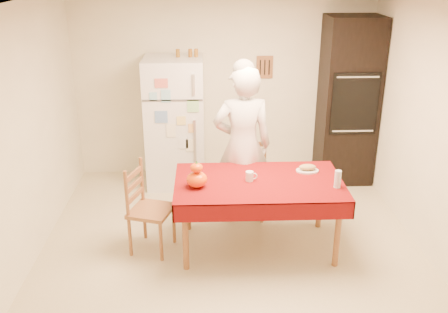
{
  "coord_description": "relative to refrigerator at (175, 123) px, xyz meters",
  "views": [
    {
      "loc": [
        -0.25,
        -4.37,
        2.87
      ],
      "look_at": [
        -0.07,
        0.2,
        1.03
      ],
      "focal_mm": 40.0,
      "sensor_mm": 36.0,
      "label": 1
    }
  ],
  "objects": [
    {
      "name": "floor",
      "position": [
        0.65,
        -1.88,
        -0.85
      ],
      "size": [
        4.5,
        4.5,
        0.0
      ],
      "primitive_type": "plane",
      "color": "#C1B48B",
      "rests_on": "ground"
    },
    {
      "name": "bread_loaf",
      "position": [
        1.47,
        -1.46,
        -0.04
      ],
      "size": [
        0.18,
        0.1,
        0.06
      ],
      "primitive_type": "ellipsoid",
      "color": "tan",
      "rests_on": "bread_plate"
    },
    {
      "name": "room_shell",
      "position": [
        0.65,
        -1.88,
        0.77
      ],
      "size": [
        4.02,
        4.52,
        2.51
      ],
      "color": "#F2EACC",
      "rests_on": "ground"
    },
    {
      "name": "dining_table",
      "position": [
        0.93,
        -1.68,
        -0.16
      ],
      "size": [
        1.7,
        1.0,
        0.76
      ],
      "color": "brown",
      "rests_on": "floor"
    },
    {
      "name": "refrigerator",
      "position": [
        0.0,
        0.0,
        0.0
      ],
      "size": [
        0.75,
        0.74,
        1.7
      ],
      "color": "white",
      "rests_on": "floor"
    },
    {
      "name": "spice_jar_mid",
      "position": [
        0.22,
        0.05,
        0.9
      ],
      "size": [
        0.05,
        0.05,
        0.1
      ],
      "primitive_type": "cylinder",
      "color": "brown",
      "rests_on": "refrigerator"
    },
    {
      "name": "spice_jar_right",
      "position": [
        0.29,
        0.05,
        0.9
      ],
      "size": [
        0.05,
        0.05,
        0.1
      ],
      "primitive_type": "cylinder",
      "color": "#955E1B",
      "rests_on": "refrigerator"
    },
    {
      "name": "spice_jar_left",
      "position": [
        0.06,
        0.05,
        0.9
      ],
      "size": [
        0.05,
        0.05,
        0.1
      ],
      "primitive_type": "cylinder",
      "color": "brown",
      "rests_on": "refrigerator"
    },
    {
      "name": "chair_far",
      "position": [
        0.89,
        -0.91,
        -0.34
      ],
      "size": [
        0.48,
        0.46,
        0.95
      ],
      "rotation": [
        0.0,
        0.0,
        -0.15
      ],
      "color": "brown",
      "rests_on": "floor"
    },
    {
      "name": "chair_left",
      "position": [
        -0.23,
        -1.67,
        -0.34
      ],
      "size": [
        0.51,
        0.52,
        0.95
      ],
      "rotation": [
        0.0,
        0.0,
        1.26
      ],
      "color": "brown",
      "rests_on": "floor"
    },
    {
      "name": "oven_cabinet",
      "position": [
        2.28,
        0.05,
        0.25
      ],
      "size": [
        0.7,
        0.62,
        2.2
      ],
      "color": "black",
      "rests_on": "floor"
    },
    {
      "name": "seated_woman",
      "position": [
        0.81,
        -1.07,
        0.06
      ],
      "size": [
        0.7,
        0.49,
        1.82
      ],
      "primitive_type": "imported",
      "rotation": [
        0.0,
        0.0,
        3.22
      ],
      "color": "silver",
      "rests_on": "floor"
    },
    {
      "name": "coffee_mug",
      "position": [
        0.83,
        -1.67,
        -0.04
      ],
      "size": [
        0.08,
        0.08,
        0.1
      ],
      "primitive_type": "cylinder",
      "color": "silver",
      "rests_on": "dining_table"
    },
    {
      "name": "bread_plate",
      "position": [
        1.47,
        -1.46,
        -0.08
      ],
      "size": [
        0.24,
        0.24,
        0.02
      ],
      "primitive_type": "cylinder",
      "color": "silver",
      "rests_on": "dining_table"
    },
    {
      "name": "pumpkin_upper",
      "position": [
        0.3,
        -1.79,
        0.11
      ],
      "size": [
        0.12,
        0.12,
        0.09
      ],
      "primitive_type": "ellipsoid",
      "color": "#C44204",
      "rests_on": "pumpkin_lower"
    },
    {
      "name": "wine_glass",
      "position": [
        1.68,
        -1.86,
        -0.0
      ],
      "size": [
        0.07,
        0.07,
        0.18
      ],
      "primitive_type": "cylinder",
      "color": "silver",
      "rests_on": "dining_table"
    },
    {
      "name": "pumpkin_lower",
      "position": [
        0.3,
        -1.79,
        -0.01
      ],
      "size": [
        0.21,
        0.21,
        0.16
      ],
      "primitive_type": "ellipsoid",
      "color": "#DD5E05",
      "rests_on": "dining_table"
    }
  ]
}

